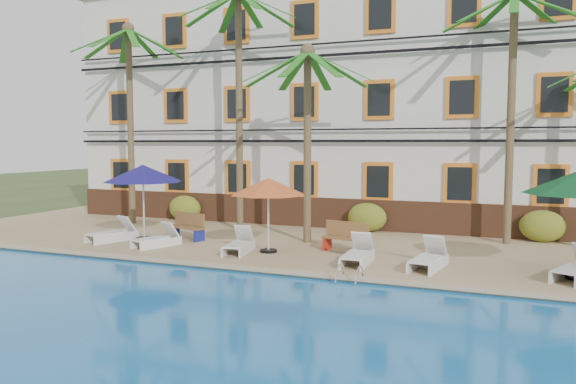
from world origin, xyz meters
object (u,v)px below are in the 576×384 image
at_px(bench_left, 188,226).
at_px(pool_ladder, 349,280).
at_px(palm_c, 307,113).
at_px(umbrella_red, 268,187).
at_px(umbrella_blue, 143,174).
at_px(palm_b, 239,77).
at_px(palm_d, 512,80).
at_px(lounger_d, 358,254).
at_px(palm_a, 130,96).
at_px(bench_right, 346,237).
at_px(lounger_e, 429,259).
at_px(lounger_a, 113,233).
at_px(lounger_c, 239,244).
at_px(lounger_b, 157,239).

height_order(bench_left, pool_ladder, bench_left).
relative_size(palm_c, umbrella_red, 2.80).
height_order(palm_c, umbrella_blue, palm_c).
xyz_separation_m(palm_b, palm_d, (9.61, 0.79, -0.43)).
xyz_separation_m(palm_c, lounger_d, (2.49, -2.73, -4.10)).
xyz_separation_m(palm_d, lounger_d, (-3.82, -5.00, -5.15)).
bearing_deg(palm_a, bench_right, -14.75).
distance_m(palm_a, pool_ladder, 13.79).
xyz_separation_m(lounger_d, lounger_e, (1.92, 0.15, 0.00)).
height_order(lounger_e, pool_ladder, lounger_e).
bearing_deg(umbrella_blue, palm_d, 18.71).
bearing_deg(umbrella_red, palm_b, 127.94).
xyz_separation_m(umbrella_blue, lounger_a, (-0.88, -0.57, -2.04)).
distance_m(lounger_a, pool_ladder, 9.37).
xyz_separation_m(umbrella_red, pool_ladder, (3.29, -2.50, -2.03)).
height_order(palm_b, umbrella_blue, palm_b).
xyz_separation_m(lounger_c, bench_left, (-2.75, 1.48, 0.21)).
height_order(lounger_c, pool_ladder, lounger_c).
height_order(palm_a, lounger_e, palm_a).
bearing_deg(palm_d, umbrella_blue, -161.29).
bearing_deg(bench_right, palm_a, 165.25).
bearing_deg(palm_d, pool_ladder, -117.29).
bearing_deg(palm_c, palm_d, 19.75).
xyz_separation_m(umbrella_red, lounger_e, (4.93, -0.48, -1.75)).
bearing_deg(bench_right, lounger_c, -155.84).
height_order(palm_c, palm_d, palm_d).
xyz_separation_m(palm_a, lounger_b, (4.10, -4.10, -5.07)).
distance_m(palm_b, palm_c, 3.90).
relative_size(lounger_c, lounger_e, 0.95).
xyz_separation_m(lounger_a, lounger_e, (10.71, -0.30, 0.00)).
bearing_deg(lounger_c, palm_d, 31.85).
height_order(umbrella_blue, pool_ladder, umbrella_blue).
height_order(lounger_d, pool_ladder, lounger_d).
distance_m(palm_b, lounger_e, 10.34).
distance_m(umbrella_red, pool_ladder, 4.60).
bearing_deg(palm_d, bench_right, -143.69).
distance_m(palm_d, umbrella_blue, 12.78).
xyz_separation_m(lounger_e, bench_right, (-2.71, 1.46, 0.20)).
bearing_deg(lounger_e, palm_a, 162.19).
xyz_separation_m(palm_b, pool_ladder, (6.08, -6.07, -5.85)).
relative_size(umbrella_red, lounger_d, 1.32).
distance_m(lounger_a, lounger_c, 4.97).
xyz_separation_m(umbrella_blue, bench_left, (1.34, 0.70, -1.84)).
height_order(palm_c, lounger_d, palm_c).
relative_size(palm_b, lounger_d, 5.12).
bearing_deg(palm_b, lounger_a, -128.67).
xyz_separation_m(palm_a, bench_right, (10.08, -2.65, -4.85)).
relative_size(palm_c, palm_d, 0.79).
xyz_separation_m(palm_a, bench_left, (4.30, -2.54, -4.85)).
xyz_separation_m(lounger_c, lounger_d, (3.82, -0.25, 0.01)).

